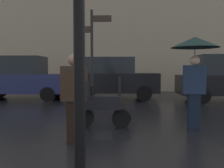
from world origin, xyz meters
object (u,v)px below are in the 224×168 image
(pedestrian_with_umbrella, at_px, (195,55))
(parked_car_left, at_px, (21,78))
(parked_scooter, at_px, (101,105))
(parked_car_right, at_px, (114,78))
(street_signpost, at_px, (92,53))
(pedestrian_with_bag, at_px, (75,93))

(pedestrian_with_umbrella, xyz_separation_m, parked_car_left, (-6.55, 5.89, -0.72))
(parked_scooter, bearing_deg, parked_car_right, 101.13)
(parked_car_left, bearing_deg, street_signpost, -66.10)
(parked_scooter, bearing_deg, pedestrian_with_bag, -93.54)
(pedestrian_with_bag, bearing_deg, parked_car_right, 20.48)
(pedestrian_with_umbrella, distance_m, parked_car_left, 8.84)
(parked_car_left, bearing_deg, pedestrian_with_umbrella, -58.72)
(pedestrian_with_umbrella, height_order, parked_car_right, pedestrian_with_umbrella)
(pedestrian_with_bag, distance_m, street_signpost, 2.74)
(parked_car_left, distance_m, street_signpost, 6.19)
(pedestrian_with_umbrella, distance_m, pedestrian_with_bag, 2.99)
(pedestrian_with_umbrella, xyz_separation_m, parked_scooter, (-2.19, 0.01, -1.18))
(street_signpost, bearing_deg, pedestrian_with_bag, -89.88)
(pedestrian_with_umbrella, bearing_deg, parked_car_right, 3.34)
(pedestrian_with_bag, distance_m, parked_car_left, 8.27)
(pedestrian_with_umbrella, xyz_separation_m, parked_car_right, (-2.16, 6.18, -0.73))
(parked_car_left, bearing_deg, parked_car_right, -12.90)
(street_signpost, bearing_deg, pedestrian_with_umbrella, -25.85)
(parked_scooter, xyz_separation_m, parked_car_right, (0.03, 6.18, 0.45))
(pedestrian_with_umbrella, relative_size, parked_car_right, 0.53)
(pedestrian_with_umbrella, distance_m, street_signpost, 2.85)
(parked_car_left, height_order, parked_car_right, parked_car_left)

